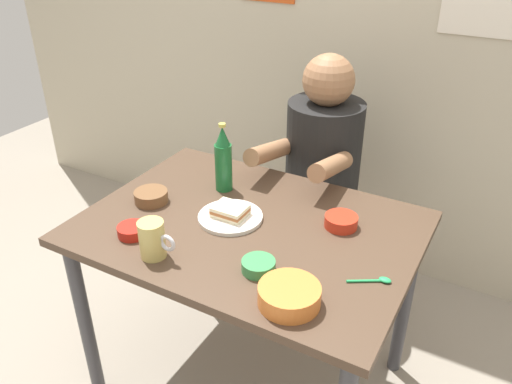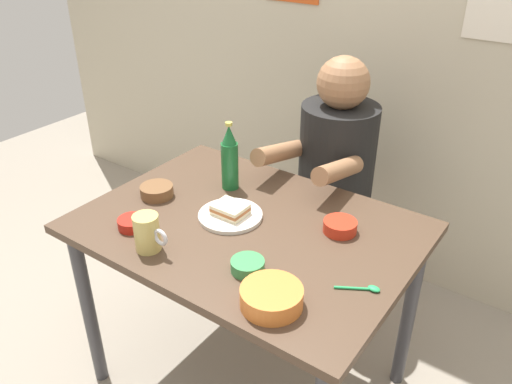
# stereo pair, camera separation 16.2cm
# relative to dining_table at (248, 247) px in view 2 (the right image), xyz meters

# --- Properties ---
(ground_plane) EXTENTS (6.00, 6.00, 0.00)m
(ground_plane) POSITION_rel_dining_table_xyz_m (0.00, 0.00, -0.65)
(ground_plane) COLOR gray
(wall_back) EXTENTS (4.40, 0.09, 2.60)m
(wall_back) POSITION_rel_dining_table_xyz_m (0.00, 1.05, 0.65)
(wall_back) COLOR #BCB299
(wall_back) RESTS_ON ground
(dining_table) EXTENTS (1.10, 0.80, 0.74)m
(dining_table) POSITION_rel_dining_table_xyz_m (0.00, 0.00, 0.00)
(dining_table) COLOR #4C3828
(dining_table) RESTS_ON ground
(stool) EXTENTS (0.34, 0.34, 0.45)m
(stool) POSITION_rel_dining_table_xyz_m (0.01, 0.63, -0.30)
(stool) COLOR #4C4C51
(stool) RESTS_ON ground
(person_seated) EXTENTS (0.33, 0.56, 0.72)m
(person_seated) POSITION_rel_dining_table_xyz_m (0.01, 0.62, 0.12)
(person_seated) COLOR black
(person_seated) RESTS_ON stool
(plate_orange) EXTENTS (0.22, 0.22, 0.01)m
(plate_orange) POSITION_rel_dining_table_xyz_m (-0.07, 0.00, 0.10)
(plate_orange) COLOR silver
(plate_orange) RESTS_ON dining_table
(sandwich) EXTENTS (0.11, 0.09, 0.04)m
(sandwich) POSITION_rel_dining_table_xyz_m (-0.07, 0.00, 0.13)
(sandwich) COLOR beige
(sandwich) RESTS_ON plate_orange
(beer_mug) EXTENTS (0.13, 0.08, 0.12)m
(beer_mug) POSITION_rel_dining_table_xyz_m (-0.16, -0.29, 0.15)
(beer_mug) COLOR #D1BC66
(beer_mug) RESTS_ON dining_table
(beer_bottle) EXTENTS (0.06, 0.06, 0.26)m
(beer_bottle) POSITION_rel_dining_table_xyz_m (-0.20, 0.17, 0.21)
(beer_bottle) COLOR #19602D
(beer_bottle) RESTS_ON dining_table
(condiment_bowl_brown) EXTENTS (0.12, 0.12, 0.04)m
(condiment_bowl_brown) POSITION_rel_dining_table_xyz_m (-0.38, -0.04, 0.12)
(condiment_bowl_brown) COLOR brown
(condiment_bowl_brown) RESTS_ON dining_table
(sambal_bowl_red) EXTENTS (0.10, 0.10, 0.03)m
(sambal_bowl_red) POSITION_rel_dining_table_xyz_m (-0.30, -0.24, 0.11)
(sambal_bowl_red) COLOR #B21E14
(sambal_bowl_red) RESTS_ON dining_table
(dip_bowl_green) EXTENTS (0.10, 0.10, 0.03)m
(dip_bowl_green) POSITION_rel_dining_table_xyz_m (0.15, -0.20, 0.11)
(dip_bowl_green) COLOR #388C4C
(dip_bowl_green) RESTS_ON dining_table
(sauce_bowl_chili) EXTENTS (0.11, 0.11, 0.04)m
(sauce_bowl_chili) POSITION_rel_dining_table_xyz_m (0.27, 0.14, 0.12)
(sauce_bowl_chili) COLOR red
(sauce_bowl_chili) RESTS_ON dining_table
(soup_bowl_orange) EXTENTS (0.17, 0.17, 0.05)m
(soup_bowl_orange) POSITION_rel_dining_table_xyz_m (0.29, -0.28, 0.12)
(soup_bowl_orange) COLOR orange
(soup_bowl_orange) RESTS_ON dining_table
(spoon) EXTENTS (0.11, 0.07, 0.01)m
(spoon) POSITION_rel_dining_table_xyz_m (0.47, -0.08, 0.10)
(spoon) COLOR #26A559
(spoon) RESTS_ON dining_table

